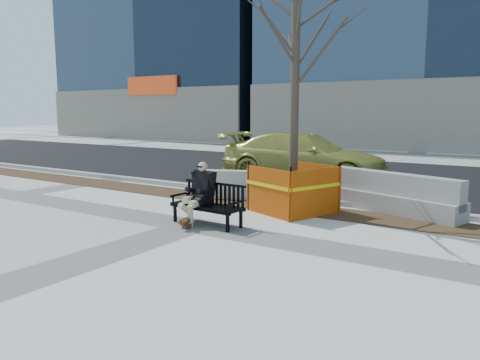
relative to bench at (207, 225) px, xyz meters
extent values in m
plane|color=beige|center=(-0.20, -0.23, 0.00)|extent=(120.00, 120.00, 0.00)
cube|color=#47301C|center=(-0.20, 2.37, 0.00)|extent=(40.00, 1.20, 0.02)
cube|color=black|center=(-0.20, 8.57, 0.00)|extent=(60.00, 10.40, 0.01)
cube|color=#9E9B93|center=(-0.20, 3.32, 0.06)|extent=(60.00, 0.25, 0.12)
imported|color=#A7A243|center=(-0.97, 6.51, 0.00)|extent=(5.64, 2.72, 1.58)
camera|label=1|loc=(5.57, -7.29, 2.28)|focal=34.83mm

